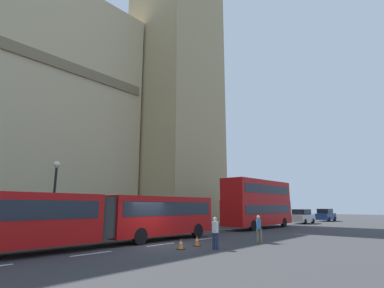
{
  "coord_description": "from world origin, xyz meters",
  "views": [
    {
      "loc": [
        -12.57,
        -13.73,
        2.28
      ],
      "look_at": [
        8.41,
        4.46,
        8.03
      ],
      "focal_mm": 28.05,
      "sensor_mm": 36.0,
      "label": 1
    }
  ],
  "objects_px": {
    "double_decker_bus": "(259,202)",
    "pedestrian_by_kerb": "(259,228)",
    "sedan_lead": "(302,216)",
    "traffic_cone_middle": "(197,241)",
    "traffic_cone_west": "(181,244)",
    "street_lamp": "(54,194)",
    "articulated_bus": "(98,215)",
    "pedestrian_near_cones": "(215,232)",
    "sedan_trailing": "(326,215)"
  },
  "relations": [
    {
      "from": "double_decker_bus",
      "to": "pedestrian_by_kerb",
      "type": "bearing_deg",
      "value": -151.61
    },
    {
      "from": "sedan_lead",
      "to": "traffic_cone_middle",
      "type": "bearing_deg",
      "value": -171.43
    },
    {
      "from": "sedan_lead",
      "to": "traffic_cone_west",
      "type": "relative_size",
      "value": 7.59
    },
    {
      "from": "double_decker_bus",
      "to": "traffic_cone_middle",
      "type": "xyz_separation_m",
      "value": [
        -14.9,
        -4.04,
        -2.43
      ]
    },
    {
      "from": "street_lamp",
      "to": "pedestrian_by_kerb",
      "type": "distance_m",
      "value": 13.64
    },
    {
      "from": "traffic_cone_middle",
      "to": "street_lamp",
      "type": "xyz_separation_m",
      "value": [
        -4.66,
        8.54,
        2.77
      ]
    },
    {
      "from": "articulated_bus",
      "to": "traffic_cone_west",
      "type": "distance_m",
      "value": 5.12
    },
    {
      "from": "traffic_cone_middle",
      "to": "traffic_cone_west",
      "type": "bearing_deg",
      "value": -172.05
    },
    {
      "from": "traffic_cone_west",
      "to": "street_lamp",
      "type": "xyz_separation_m",
      "value": [
        -3.04,
        8.77,
        2.77
      ]
    },
    {
      "from": "double_decker_bus",
      "to": "street_lamp",
      "type": "xyz_separation_m",
      "value": [
        -19.55,
        4.5,
        0.35
      ]
    },
    {
      "from": "sedan_lead",
      "to": "pedestrian_near_cones",
      "type": "distance_m",
      "value": 27.53
    },
    {
      "from": "sedan_trailing",
      "to": "traffic_cone_west",
      "type": "height_order",
      "value": "sedan_trailing"
    },
    {
      "from": "sedan_trailing",
      "to": "traffic_cone_middle",
      "type": "bearing_deg",
      "value": -173.94
    },
    {
      "from": "sedan_trailing",
      "to": "traffic_cone_west",
      "type": "relative_size",
      "value": 7.59
    },
    {
      "from": "articulated_bus",
      "to": "street_lamp",
      "type": "distance_m",
      "value": 4.73
    },
    {
      "from": "sedan_trailing",
      "to": "pedestrian_near_cones",
      "type": "bearing_deg",
      "value": -171.39
    },
    {
      "from": "double_decker_bus",
      "to": "sedan_trailing",
      "type": "bearing_deg",
      "value": -0.82
    },
    {
      "from": "articulated_bus",
      "to": "traffic_cone_middle",
      "type": "distance_m",
      "value": 5.9
    },
    {
      "from": "articulated_bus",
      "to": "pedestrian_by_kerb",
      "type": "bearing_deg",
      "value": -37.95
    },
    {
      "from": "traffic_cone_middle",
      "to": "sedan_lead",
      "type": "bearing_deg",
      "value": 8.57
    },
    {
      "from": "sedan_lead",
      "to": "pedestrian_by_kerb",
      "type": "bearing_deg",
      "value": -165.25
    },
    {
      "from": "pedestrian_by_kerb",
      "to": "traffic_cone_west",
      "type": "bearing_deg",
      "value": 161.51
    },
    {
      "from": "double_decker_bus",
      "to": "sedan_lead",
      "type": "relative_size",
      "value": 2.39
    },
    {
      "from": "double_decker_bus",
      "to": "sedan_lead",
      "type": "xyz_separation_m",
      "value": [
        11.62,
        -0.04,
        -1.8
      ]
    },
    {
      "from": "pedestrian_by_kerb",
      "to": "double_decker_bus",
      "type": "bearing_deg",
      "value": 28.39
    },
    {
      "from": "articulated_bus",
      "to": "traffic_cone_middle",
      "type": "xyz_separation_m",
      "value": [
        4.04,
        -4.04,
        -1.46
      ]
    },
    {
      "from": "articulated_bus",
      "to": "street_lamp",
      "type": "height_order",
      "value": "street_lamp"
    },
    {
      "from": "sedan_lead",
      "to": "pedestrian_near_cones",
      "type": "xyz_separation_m",
      "value": [
        -26.95,
        -5.65,
        -0.0
      ]
    },
    {
      "from": "pedestrian_near_cones",
      "to": "street_lamp",
      "type": "bearing_deg",
      "value": 112.49
    },
    {
      "from": "articulated_bus",
      "to": "pedestrian_near_cones",
      "type": "height_order",
      "value": "articulated_bus"
    },
    {
      "from": "traffic_cone_middle",
      "to": "pedestrian_near_cones",
      "type": "relative_size",
      "value": 0.34
    },
    {
      "from": "sedan_trailing",
      "to": "pedestrian_by_kerb",
      "type": "distance_m",
      "value": 32.08
    },
    {
      "from": "pedestrian_near_cones",
      "to": "traffic_cone_west",
      "type": "bearing_deg",
      "value": 129.64
    },
    {
      "from": "sedan_lead",
      "to": "pedestrian_by_kerb",
      "type": "height_order",
      "value": "sedan_lead"
    },
    {
      "from": "pedestrian_near_cones",
      "to": "sedan_lead",
      "type": "bearing_deg",
      "value": 11.84
    },
    {
      "from": "double_decker_bus",
      "to": "street_lamp",
      "type": "height_order",
      "value": "street_lamp"
    },
    {
      "from": "articulated_bus",
      "to": "traffic_cone_middle",
      "type": "relative_size",
      "value": 31.34
    },
    {
      "from": "double_decker_bus",
      "to": "sedan_trailing",
      "type": "relative_size",
      "value": 2.39
    },
    {
      "from": "sedan_trailing",
      "to": "street_lamp",
      "type": "height_order",
      "value": "street_lamp"
    },
    {
      "from": "traffic_cone_middle",
      "to": "pedestrian_by_kerb",
      "type": "xyz_separation_m",
      "value": [
        3.71,
        -2.01,
        0.63
      ]
    },
    {
      "from": "traffic_cone_middle",
      "to": "street_lamp",
      "type": "distance_m",
      "value": 10.12
    },
    {
      "from": "pedestrian_near_cones",
      "to": "pedestrian_by_kerb",
      "type": "bearing_deg",
      "value": -4.85
    },
    {
      "from": "articulated_bus",
      "to": "traffic_cone_west",
      "type": "relative_size",
      "value": 31.34
    },
    {
      "from": "sedan_trailing",
      "to": "sedan_lead",
      "type": "bearing_deg",
      "value": 178.38
    },
    {
      "from": "traffic_cone_west",
      "to": "pedestrian_by_kerb",
      "type": "relative_size",
      "value": 0.34
    },
    {
      "from": "double_decker_bus",
      "to": "articulated_bus",
      "type": "bearing_deg",
      "value": -179.99
    },
    {
      "from": "articulated_bus",
      "to": "sedan_lead",
      "type": "relative_size",
      "value": 4.13
    },
    {
      "from": "sedan_lead",
      "to": "street_lamp",
      "type": "bearing_deg",
      "value": 171.7
    },
    {
      "from": "pedestrian_by_kerb",
      "to": "street_lamp",
      "type": "bearing_deg",
      "value": 128.41
    },
    {
      "from": "traffic_cone_west",
      "to": "pedestrian_by_kerb",
      "type": "height_order",
      "value": "pedestrian_by_kerb"
    }
  ]
}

